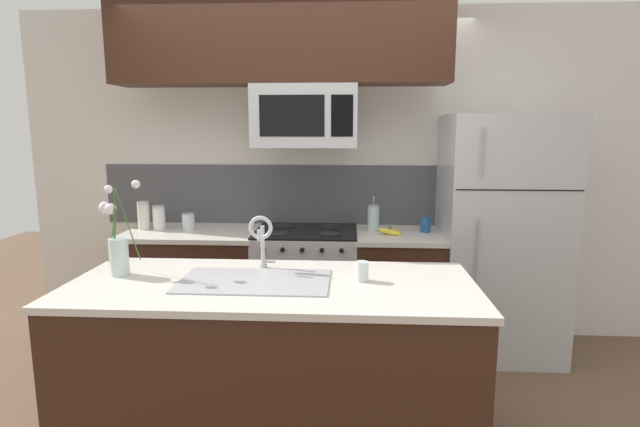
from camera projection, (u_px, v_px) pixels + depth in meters
ground_plane at (294, 409)px, 3.02m from camera, size 10.00×10.00×0.00m
rear_partition at (347, 176)px, 4.05m from camera, size 5.20×0.10×2.60m
splash_band at (309, 195)px, 4.03m from camera, size 3.35×0.01×0.48m
back_counter_left at (195, 288)px, 3.88m from camera, size 1.01×0.65×0.91m
back_counter_right at (397, 291)px, 3.79m from camera, size 0.66×0.65×0.91m
stove_range at (306, 289)px, 3.83m from camera, size 0.76×0.64×0.93m
microwave at (305, 116)px, 3.59m from camera, size 0.74×0.40×0.44m
upper_cabinet_band at (280, 41)px, 3.48m from camera, size 2.37×0.34×0.60m
refrigerator at (500, 237)px, 3.69m from camera, size 0.86×0.74×1.78m
storage_jar_tall at (144, 215)px, 3.84m from camera, size 0.09×0.09×0.22m
storage_jar_medium at (159, 217)px, 3.84m from camera, size 0.09×0.09×0.19m
storage_jar_short at (188, 222)px, 3.83m from camera, size 0.10×0.10×0.13m
banana_bunch at (390, 232)px, 3.66m from camera, size 0.19×0.12×0.08m
french_press at (373, 218)px, 3.77m from camera, size 0.09×0.09×0.27m
coffee_tin at (426, 225)px, 3.74m from camera, size 0.08×0.08×0.11m
island_counter at (273, 366)px, 2.61m from camera, size 2.06×0.86×0.91m
kitchen_sink at (255, 295)px, 2.55m from camera, size 0.76×0.44×0.16m
sink_faucet at (261, 235)px, 2.72m from camera, size 0.14×0.14×0.31m
drinking_glass at (362, 271)px, 2.54m from camera, size 0.07×0.07×0.10m
flower_vase at (117, 247)px, 2.63m from camera, size 0.21×0.15×0.50m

